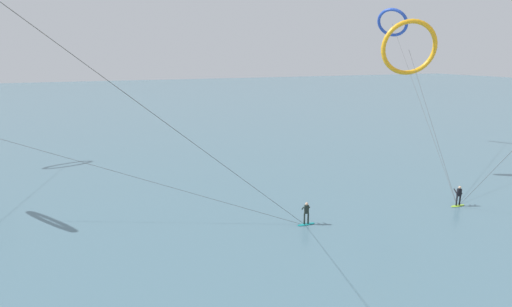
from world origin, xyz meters
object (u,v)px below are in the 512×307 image
Objects in this scene: surfer_lime at (459,197)px; kite_amber at (409,48)px; surfer_teal at (306,215)px; kite_cobalt at (393,23)px.

kite_amber is at bearing -86.30° from surfer_lime.
surfer_teal is at bearing 8.18° from surfer_lime.
kite_cobalt is at bearing -101.51° from surfer_lime.
kite_amber is (14.90, 7.53, 11.92)m from surfer_teal.
surfer_lime is at bearing 104.93° from kite_amber.
kite_amber is (-9.08, -13.54, -3.37)m from kite_cobalt.
kite_amber is (1.61, 8.88, 11.92)m from surfer_lime.
surfer_teal is (-13.29, 1.35, 0.00)m from surfer_lime.
kite_cobalt reaches higher than kite_amber.
surfer_lime and surfer_teal have the same top height.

